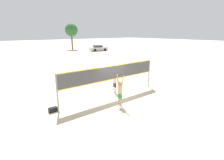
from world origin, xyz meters
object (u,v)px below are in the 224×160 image
object	(u,v)px
player_spiker	(120,90)
volleyball	(120,108)
volleyball_net	(112,74)
parked_car_near	(98,48)
gear_bag	(53,110)
tree_left_cluster	(71,30)
player_blocker	(115,80)

from	to	relation	value
player_spiker	volleyball	bearing A→B (deg)	141.54
volleyball_net	player_spiker	distance (m)	1.77
volleyball	parked_car_near	size ratio (longest dim) A/B	0.05
player_spiker	parked_car_near	world-z (taller)	player_spiker
gear_bag	tree_left_cluster	bearing A→B (deg)	62.09
parked_car_near	tree_left_cluster	size ratio (longest dim) A/B	0.69
player_spiker	player_blocker	world-z (taller)	player_spiker
volleyball	player_spiker	bearing A→B (deg)	51.54
volleyball_net	gear_bag	bearing A→B (deg)	176.52
volleyball_net	volleyball	size ratio (longest dim) A/B	36.54
player_blocker	tree_left_cluster	distance (m)	37.54
player_spiker	gear_bag	distance (m)	4.27
tree_left_cluster	volleyball	bearing A→B (deg)	-112.17
volleyball_net	gear_bag	distance (m)	4.62
parked_car_near	tree_left_cluster	distance (m)	9.64
volleyball	gear_bag	xyz separation A→B (m)	(-3.36, 2.30, 0.03)
player_spiker	player_blocker	bearing A→B (deg)	-32.04
player_spiker	parked_car_near	bearing A→B (deg)	-32.00
parked_car_near	volleyball	bearing A→B (deg)	-111.61
gear_bag	volleyball_net	bearing A→B (deg)	-3.48
volleyball	parked_car_near	world-z (taller)	parked_car_near
player_blocker	volleyball	world-z (taller)	player_blocker
gear_bag	parked_car_near	world-z (taller)	parked_car_near
player_blocker	gear_bag	xyz separation A→B (m)	(-5.12, -0.37, -0.89)
volleyball	parked_car_near	distance (m)	34.90
parked_car_near	tree_left_cluster	xyz separation A→B (m)	(-3.29, 7.91, 4.42)
volleyball	tree_left_cluster	xyz separation A→B (m)	(15.26, 37.46, 4.95)
volleyball_net	tree_left_cluster	bearing A→B (deg)	68.02
volleyball	tree_left_cluster	world-z (taller)	tree_left_cluster
volleyball_net	player_blocker	distance (m)	1.23
player_spiker	player_blocker	size ratio (longest dim) A/B	1.05
volleyball_net	player_blocker	world-z (taller)	volleyball_net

